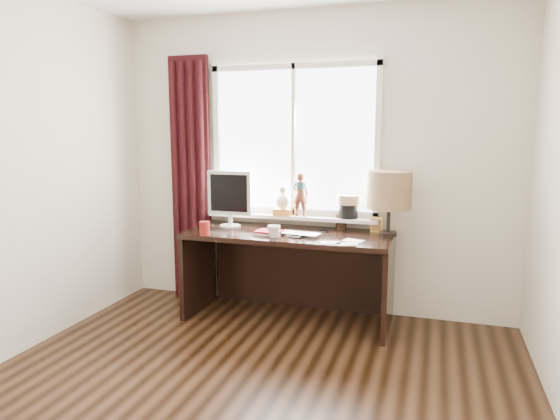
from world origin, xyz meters
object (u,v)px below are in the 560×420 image
(laptop, at_px, (300,234))
(mug, at_px, (274,231))
(desk, at_px, (291,258))
(monitor, at_px, (230,195))
(red_cup, at_px, (205,228))
(table_lamp, at_px, (389,191))

(laptop, height_order, mug, mug)
(laptop, distance_m, desk, 0.34)
(monitor, bearing_deg, laptop, -14.75)
(red_cup, bearing_deg, desk, 32.96)
(laptop, relative_size, mug, 3.16)
(desk, bearing_deg, monitor, -179.03)
(laptop, xyz_separation_m, mug, (-0.18, -0.12, 0.04))
(desk, bearing_deg, laptop, -55.94)
(mug, relative_size, table_lamp, 0.20)
(red_cup, xyz_separation_m, desk, (0.61, 0.40, -0.30))
(laptop, height_order, red_cup, red_cup)
(laptop, bearing_deg, desk, 132.54)
(desk, xyz_separation_m, monitor, (-0.56, -0.01, 0.52))
(laptop, distance_m, table_lamp, 0.79)
(desk, distance_m, table_lamp, 1.00)
(monitor, height_order, table_lamp, table_lamp)
(red_cup, bearing_deg, laptop, 15.64)
(red_cup, height_order, monitor, monitor)
(laptop, bearing_deg, monitor, 173.73)
(laptop, distance_m, red_cup, 0.77)
(mug, bearing_deg, monitor, 148.94)
(mug, distance_m, red_cup, 0.57)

